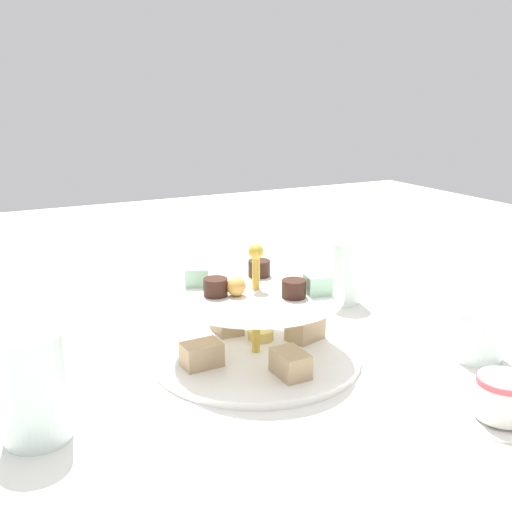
# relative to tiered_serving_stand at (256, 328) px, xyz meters

# --- Properties ---
(ground_plane) EXTENTS (2.40, 2.40, 0.00)m
(ground_plane) POSITION_rel_tiered_serving_stand_xyz_m (-0.00, -0.00, -0.04)
(ground_plane) COLOR silver
(tiered_serving_stand) EXTENTS (0.27, 0.27, 0.16)m
(tiered_serving_stand) POSITION_rel_tiered_serving_stand_xyz_m (0.00, 0.00, 0.00)
(tiered_serving_stand) COLOR white
(tiered_serving_stand) RESTS_ON ground_plane
(water_glass_tall_right) EXTENTS (0.07, 0.07, 0.12)m
(water_glass_tall_right) POSITION_rel_tiered_serving_stand_xyz_m (-0.07, 0.28, 0.01)
(water_glass_tall_right) COLOR silver
(water_glass_tall_right) RESTS_ON ground_plane
(water_glass_short_left) EXTENTS (0.06, 0.06, 0.07)m
(water_glass_short_left) POSITION_rel_tiered_serving_stand_xyz_m (-0.13, -0.26, -0.01)
(water_glass_short_left) COLOR silver
(water_glass_short_left) RESTS_ON ground_plane
(teacup_with_saucer) EXTENTS (0.09, 0.09, 0.05)m
(teacup_with_saucer) POSITION_rel_tiered_serving_stand_xyz_m (-0.26, -0.16, -0.02)
(teacup_with_saucer) COLOR white
(teacup_with_saucer) RESTS_ON ground_plane
(butter_knife_left) EXTENTS (0.10, 0.15, 0.00)m
(butter_knife_left) POSITION_rel_tiered_serving_stand_xyz_m (0.31, 0.13, -0.04)
(butter_knife_left) COLOR silver
(butter_knife_left) RESTS_ON ground_plane
(water_glass_mid_back) EXTENTS (0.06, 0.06, 0.11)m
(water_glass_mid_back) POSITION_rel_tiered_serving_stand_xyz_m (0.13, -0.22, 0.01)
(water_glass_mid_back) COLOR silver
(water_glass_mid_back) RESTS_ON ground_plane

